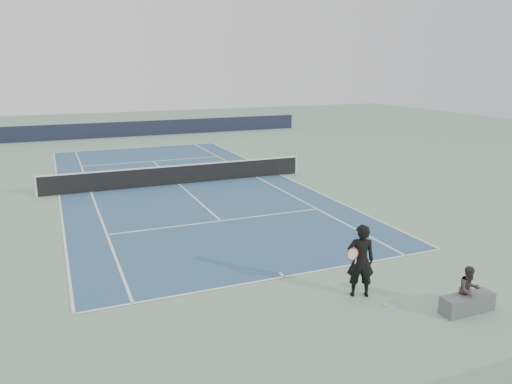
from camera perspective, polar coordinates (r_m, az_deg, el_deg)
name	(u,v)px	position (r m, az deg, el deg)	size (l,w,h in m)	color
ground	(179,184)	(24.66, -8.80, 0.88)	(80.00, 80.00, 0.00)	gray
court_surface	(179,184)	(24.66, -8.80, 0.89)	(10.97, 23.77, 0.01)	#325577
tennis_net	(179,174)	(24.55, -8.85, 2.02)	(12.90, 0.10, 1.07)	silver
windscreen_far	(124,129)	(41.91, -14.80, 6.94)	(30.00, 0.25, 1.20)	black
tennis_player	(360,261)	(12.81, 11.85, -7.67)	(0.88, 0.75, 1.89)	black
tennis_ball	(385,305)	(12.77, 14.50, -12.42)	(0.07, 0.07, 0.07)	#BFE92F
spectator_bench	(468,296)	(12.98, 23.07, -10.91)	(1.40, 0.66, 1.16)	#56575B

